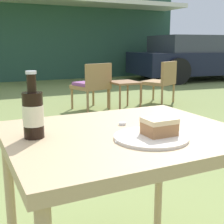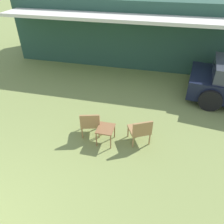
{
  "view_description": "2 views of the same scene",
  "coord_description": "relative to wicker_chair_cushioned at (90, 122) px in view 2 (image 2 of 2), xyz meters",
  "views": [
    {
      "loc": [
        -0.51,
        -0.96,
        1.04
      ],
      "look_at": [
        0.0,
        0.1,
        0.78
      ],
      "focal_mm": 50.0,
      "sensor_mm": 36.0,
      "label": 1
    },
    {
      "loc": [
        3.02,
        -0.65,
        3.94
      ],
      "look_at": [
        1.99,
        3.57,
        0.9
      ],
      "focal_mm": 35.0,
      "sensor_mm": 36.0,
      "label": 2
    }
  ],
  "objects": [
    {
      "name": "wicker_chair_cushioned",
      "position": [
        0.0,
        0.0,
        0.0
      ],
      "size": [
        0.61,
        0.59,
        0.75
      ],
      "rotation": [
        0.0,
        0.0,
        3.42
      ],
      "color": "#9E7547",
      "rests_on": "ground_plane"
    },
    {
      "name": "wicker_chair_plain",
      "position": [
        1.33,
        -0.01,
        0.0
      ],
      "size": [
        0.66,
        0.65,
        0.75
      ],
      "rotation": [
        0.0,
        0.0,
        3.62
      ],
      "color": "#9E7547",
      "rests_on": "ground_plane"
    },
    {
      "name": "garden_side_table",
      "position": [
        0.47,
        -0.2,
        -0.03
      ],
      "size": [
        0.42,
        0.48,
        0.45
      ],
      "color": "brown",
      "rests_on": "ground_plane"
    },
    {
      "name": "cabin_building",
      "position": [
        -0.06,
        6.07,
        0.93
      ],
      "size": [
        9.72,
        4.3,
        2.69
      ],
      "color": "#284C3D",
      "rests_on": "ground_plane"
    }
  ]
}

